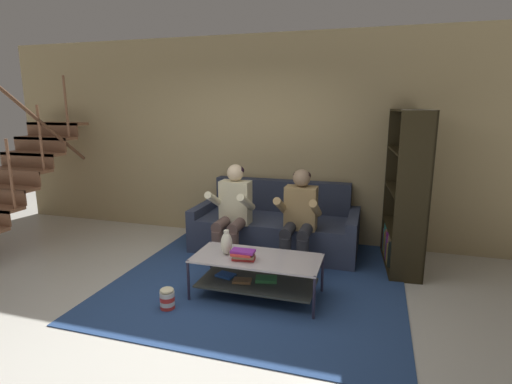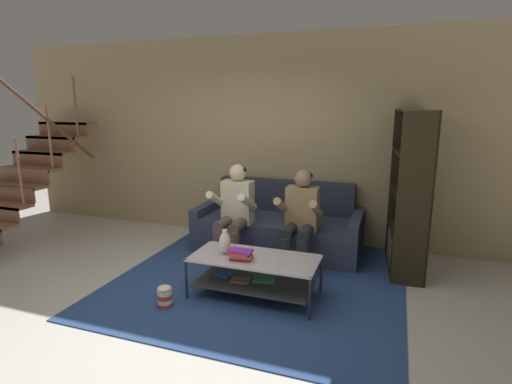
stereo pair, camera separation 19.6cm
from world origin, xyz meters
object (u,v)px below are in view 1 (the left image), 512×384
coffee_table (256,271)px  popcorn_tub (167,298)px  person_seated_left (233,209)px  couch (276,228)px  vase (226,243)px  person_seated_right (299,215)px  bookshelf (406,209)px  book_stack (243,255)px

coffee_table → popcorn_tub: coffee_table is taller
person_seated_left → popcorn_tub: bearing=-97.3°
couch → vase: (-0.17, -1.43, 0.25)m
person_seated_right → popcorn_tub: bearing=-126.6°
couch → person_seated_left: bearing=-126.9°
person_seated_left → coffee_table: bearing=-56.5°
person_seated_right → bookshelf: bookshelf is taller
popcorn_tub → person_seated_right: bearing=53.4°
book_stack → popcorn_tub: book_stack is taller
vase → book_stack: bearing=-24.0°
coffee_table → book_stack: size_ratio=5.37×
person_seated_right → book_stack: person_seated_right is taller
book_stack → vase: bearing=156.0°
person_seated_left → book_stack: (0.47, -0.97, -0.19)m
couch → bookshelf: bookshelf is taller
couch → person_seated_right: bearing=-53.2°
coffee_table → bookshelf: size_ratio=0.68×
book_stack → bookshelf: size_ratio=0.13×
couch → popcorn_tub: bearing=-107.2°
person_seated_right → book_stack: size_ratio=4.96×
vase → popcorn_tub: vase is taller
coffee_table → popcorn_tub: bearing=-145.7°
person_seated_left → book_stack: size_ratio=5.05×
coffee_table → book_stack: bearing=-133.9°
couch → coffee_table: size_ratio=1.69×
coffee_table → vase: bearing=-177.7°
coffee_table → book_stack: 0.25m
vase → bookshelf: bookshelf is taller
couch → popcorn_tub: size_ratio=9.83×
couch → book_stack: size_ratio=9.08×
person_seated_left → book_stack: bearing=-64.3°
vase → bookshelf: 2.27m
vase → book_stack: vase is taller
book_stack → bookshelf: 2.18m
bookshelf → popcorn_tub: bearing=-140.2°
bookshelf → vase: bearing=-142.8°
coffee_table → vase: 0.42m
bookshelf → coffee_table: bearing=-137.7°
person_seated_left → bookshelf: size_ratio=0.64×
person_seated_left → popcorn_tub: person_seated_left is taller
vase → popcorn_tub: (-0.43, -0.50, -0.44)m
person_seated_left → popcorn_tub: size_ratio=5.46×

